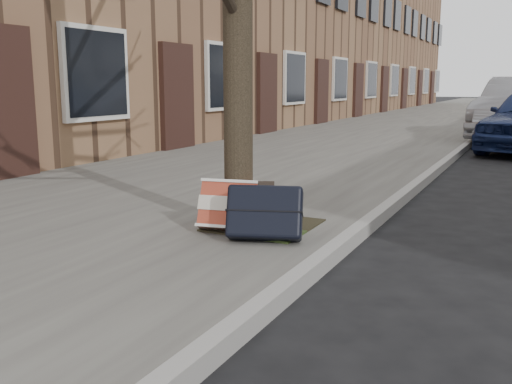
% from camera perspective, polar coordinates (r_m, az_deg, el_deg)
% --- Properties ---
extents(ground, '(120.00, 120.00, 0.00)m').
position_cam_1_polar(ground, '(3.46, 23.10, -13.08)').
color(ground, black).
rests_on(ground, ground).
extents(near_sidewalk, '(5.00, 70.00, 0.12)m').
position_cam_1_polar(near_sidewalk, '(18.63, 14.70, 6.47)').
color(near_sidewalk, slate).
rests_on(near_sidewalk, ground).
extents(house_near, '(6.80, 40.00, 7.00)m').
position_cam_1_polar(house_near, '(21.61, -0.38, 16.50)').
color(house_near, brown).
rests_on(house_near, ground).
extents(dirt_patch, '(0.85, 0.85, 0.02)m').
position_cam_1_polar(dirt_patch, '(5.02, 0.78, -3.32)').
color(dirt_patch, black).
rests_on(dirt_patch, near_sidewalk).
extents(suitcase_red, '(0.62, 0.41, 0.44)m').
position_cam_1_polar(suitcase_red, '(4.77, -2.19, -1.45)').
color(suitcase_red, '#9B321F').
rests_on(suitcase_red, near_sidewalk).
extents(suitcase_navy, '(0.68, 0.52, 0.47)m').
position_cam_1_polar(suitcase_navy, '(4.50, 0.88, -2.02)').
color(suitcase_navy, black).
rests_on(suitcase_navy, near_sidewalk).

